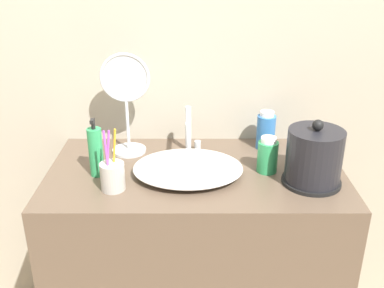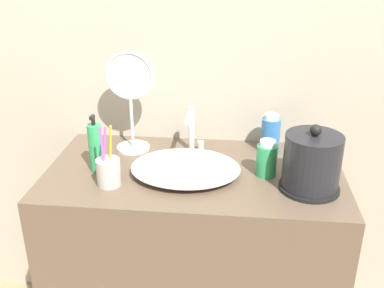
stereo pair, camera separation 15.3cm
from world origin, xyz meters
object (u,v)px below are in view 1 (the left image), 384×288
Objects in this scene: faucet at (188,128)px; shampoo_bottle at (264,131)px; mouthwash_bottle at (266,155)px; lotion_bottle at (94,152)px; electric_kettle at (312,159)px; toothbrush_cup at (111,176)px; vanity_mirror at (124,98)px.

faucet is 0.30m from shampoo_bottle.
shampoo_bottle is 0.20m from mouthwash_bottle.
shampoo_bottle is 1.17× the size of mouthwash_bottle.
shampoo_bottle is (0.60, 0.22, -0.02)m from lotion_bottle.
electric_kettle is 0.65m from toothbrush_cup.
lotion_bottle is at bearing -159.92° from shampoo_bottle.
lotion_bottle is at bearing -114.00° from vanity_mirror.
vanity_mirror reaches higher than mouthwash_bottle.
faucet is at bearing -170.53° from shampoo_bottle.
toothbrush_cup is 1.01× the size of lotion_bottle.
toothbrush_cup is at bearing -176.38° from electric_kettle.
electric_kettle is at bearing -29.75° from faucet.
lotion_bottle reaches higher than shampoo_bottle.
faucet is 0.85× the size of toothbrush_cup.
lotion_bottle reaches higher than faucet.
toothbrush_cup reaches higher than shampoo_bottle.
faucet is at bearing -3.83° from vanity_mirror.
faucet reaches higher than shampoo_bottle.
mouthwash_bottle is (0.27, -0.15, -0.04)m from faucet.
electric_kettle reaches higher than shampoo_bottle.
toothbrush_cup is at bearing -149.17° from shampoo_bottle.
shampoo_bottle is at bearing 83.38° from mouthwash_bottle.
faucet is at bearing 150.25° from electric_kettle.
vanity_mirror is at bearing 87.12° from toothbrush_cup.
electric_kettle reaches higher than lotion_bottle.
shampoo_bottle is 0.54m from vanity_mirror.
faucet is 0.80× the size of electric_kettle.
toothbrush_cup is (-0.24, -0.27, -0.05)m from faucet.
faucet is 0.31m from mouthwash_bottle.
electric_kettle is at bearing 3.62° from toothbrush_cup.
faucet reaches higher than mouthwash_bottle.
mouthwash_bottle is at bearing 148.12° from electric_kettle.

